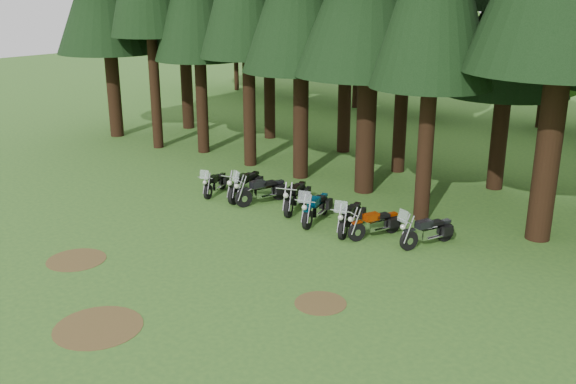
# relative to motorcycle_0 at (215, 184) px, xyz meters

# --- Properties ---
(ground) EXTENTS (120.00, 120.00, 0.00)m
(ground) POSITION_rel_motorcycle_0_xyz_m (4.38, -5.34, -0.42)
(ground) COLOR #305921
(ground) RESTS_ON ground
(decid_0) EXTENTS (8.00, 7.78, 10.00)m
(decid_0) POSITION_rel_motorcycle_0_xyz_m (-17.72, 19.92, 5.48)
(decid_0) COLOR black
(decid_0) RESTS_ON ground
(decid_1) EXTENTS (7.91, 7.69, 9.88)m
(decid_1) POSITION_rel_motorcycle_0_xyz_m (-11.60, 20.42, 5.41)
(decid_1) COLOR black
(decid_1) RESTS_ON ground
(decid_2) EXTENTS (6.72, 6.53, 8.40)m
(decid_2) POSITION_rel_motorcycle_0_xyz_m (-6.05, 19.44, 4.54)
(decid_2) COLOR black
(decid_2) RESTS_ON ground
(decid_3) EXTENTS (6.12, 5.95, 7.65)m
(decid_3) POSITION_rel_motorcycle_0_xyz_m (-0.33, 19.79, 4.09)
(decid_3) COLOR black
(decid_3) RESTS_ON ground
(decid_4) EXTENTS (5.93, 5.76, 7.41)m
(decid_4) POSITION_rel_motorcycle_0_xyz_m (5.96, 20.98, 3.95)
(decid_4) COLOR black
(decid_4) RESTS_ON ground
(dirt_patch_0) EXTENTS (1.80, 1.80, 0.01)m
(dirt_patch_0) POSITION_rel_motorcycle_0_xyz_m (1.38, -7.34, -0.41)
(dirt_patch_0) COLOR #4C3D1E
(dirt_patch_0) RESTS_ON ground
(dirt_patch_1) EXTENTS (1.40, 1.40, 0.01)m
(dirt_patch_1) POSITION_rel_motorcycle_0_xyz_m (8.88, -4.84, -0.41)
(dirt_patch_1) COLOR #4C3D1E
(dirt_patch_1) RESTS_ON ground
(dirt_patch_2) EXTENTS (2.20, 2.20, 0.01)m
(dirt_patch_2) POSITION_rel_motorcycle_0_xyz_m (5.38, -9.34, -0.41)
(dirt_patch_2) COLOR #4C3D1E
(dirt_patch_2) RESTS_ON ground
(motorcycle_0) EXTENTS (0.92, 1.94, 1.25)m
(motorcycle_0) POSITION_rel_motorcycle_0_xyz_m (0.00, 0.00, 0.00)
(motorcycle_0) COLOR black
(motorcycle_0) RESTS_ON ground
(motorcycle_1) EXTENTS (0.74, 2.41, 1.00)m
(motorcycle_1) POSITION_rel_motorcycle_0_xyz_m (1.27, 0.40, 0.09)
(motorcycle_1) COLOR black
(motorcycle_1) RESTS_ON ground
(motorcycle_2) EXTENTS (0.99, 2.31, 1.48)m
(motorcycle_2) POSITION_rel_motorcycle_0_xyz_m (2.23, 0.30, 0.08)
(motorcycle_2) COLOR black
(motorcycle_2) RESTS_ON ground
(motorcycle_3) EXTENTS (1.04, 2.30, 0.98)m
(motorcycle_3) POSITION_rel_motorcycle_0_xyz_m (3.70, 0.55, 0.08)
(motorcycle_3) COLOR black
(motorcycle_3) RESTS_ON ground
(motorcycle_4) EXTENTS (0.92, 2.32, 1.47)m
(motorcycle_4) POSITION_rel_motorcycle_0_xyz_m (5.06, 0.01, 0.07)
(motorcycle_4) COLOR black
(motorcycle_4) RESTS_ON ground
(motorcycle_5) EXTENTS (0.93, 2.26, 1.44)m
(motorcycle_5) POSITION_rel_motorcycle_0_xyz_m (6.54, -0.00, 0.06)
(motorcycle_5) COLOR black
(motorcycle_5) RESTS_ON ground
(motorcycle_6) EXTENTS (0.88, 2.02, 0.86)m
(motorcycle_6) POSITION_rel_motorcycle_0_xyz_m (7.46, 0.12, 0.02)
(motorcycle_6) COLOR black
(motorcycle_6) RESTS_ON ground
(motorcycle_7) EXTENTS (1.05, 2.16, 1.40)m
(motorcycle_7) POSITION_rel_motorcycle_0_xyz_m (9.17, 0.53, 0.05)
(motorcycle_7) COLOR black
(motorcycle_7) RESTS_ON ground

